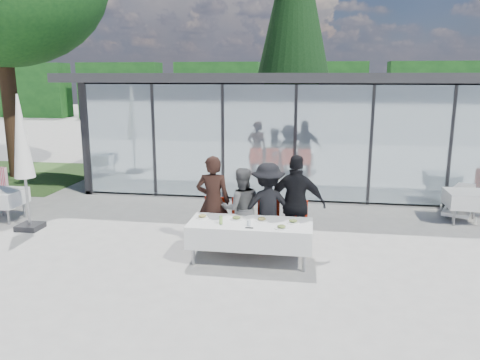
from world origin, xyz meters
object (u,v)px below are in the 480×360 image
Objects in this scene: spare_chair_b at (463,187)px; plate_a at (202,216)px; diner_b at (241,208)px; lounger at (459,205)px; dining_table at (250,233)px; diner_d at (296,204)px; diner_chair_b at (242,220)px; diner_c at (268,207)px; plate_extra at (281,227)px; diner_a at (213,202)px; spare_table_left at (3,198)px; plate_d at (293,221)px; folded_eyeglasses at (249,228)px; conifer_tree at (294,14)px; diner_chair_d at (296,223)px; diner_chair_a at (214,219)px; diner_chair_c at (268,222)px; market_umbrella at (22,144)px; spare_table_right at (466,199)px; plate_b at (236,218)px; juice_bottle at (221,220)px; plate_c at (262,219)px.

plate_a is at bearing -143.61° from spare_chair_b.
diner_b is 1.12× the size of lounger.
diner_d reaches higher than dining_table.
diner_chair_b is 0.63m from diner_c.
spare_chair_b is at bearing 47.29° from plate_extra.
diner_a is 1.09m from diner_c.
diner_a is at bearing -9.77° from spare_table_left.
plate_d is at bearing -1.41° from plate_a.
folded_eyeglasses is (0.03, -0.34, 0.22)m from dining_table.
plate_a is 1.00× the size of plate_extra.
diner_c is at bearing -89.22° from conifer_tree.
diner_b is 0.85× the size of diner_d.
diner_chair_d is at bearing 19.49° from plate_a.
plate_extra is 0.02× the size of conifer_tree.
diner_d is at bearing -3.26° from diner_chair_a.
plate_extra is at bearing -49.77° from diner_chair_b.
diner_chair_c is 0.87m from plate_d.
conifer_tree reaches higher than diner_c.
diner_b reaches higher than diner_chair_c.
conifer_tree is at bearing 66.77° from market_umbrella.
diner_b is (-0.27, 0.66, 0.28)m from dining_table.
plate_extra is at bearing -14.78° from plate_a.
diner_chair_d is 4.52m from spare_table_right.
diner_chair_c is 6.42m from spare_table_left.
conifer_tree reaches higher than diner_chair_c.
market_umbrella reaches higher than spare_table_right.
juice_bottle is (-0.23, -0.31, 0.05)m from plate_b.
diner_chair_b reaches higher than plate_a.
diner_a is at bearing -176.74° from diner_chair_d.
diner_d is at bearing 32.29° from juice_bottle.
folded_eyeglasses is at bearing -110.03° from plate_c.
diner_c is (1.09, 0.00, -0.06)m from diner_a.
diner_b is at bearing 89.12° from plate_b.
diner_chair_a is 0.56m from diner_chair_b.
spare_table_left is at bearing 151.96° from market_umbrella.
market_umbrella reaches higher than spare_table_left.
plate_c is (-0.61, -0.63, 0.24)m from diner_chair_d.
diner_b is at bearing -169.87° from diner_chair_c.
spare_chair_b reaches higher than spare_table_left.
diner_chair_c is 0.51× the size of diner_d.
diner_chair_b is at bearing 180.00° from diner_chair_c.
diner_chair_b is 5.90m from spare_table_left.
plate_d is 14.12m from conifer_tree.
lounger is at bearing -164.50° from diner_b.
folded_eyeglasses is at bearing -135.72° from spare_chair_b.
diner_chair_c is at bearing 173.71° from diner_b.
spare_table_right is (3.84, 2.48, -0.40)m from diner_d.
diner_d is 7.76× the size of plate_d.
plate_a is 0.25× the size of spare_chair_b.
diner_d is at bearing -4.96° from diner_chair_b.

